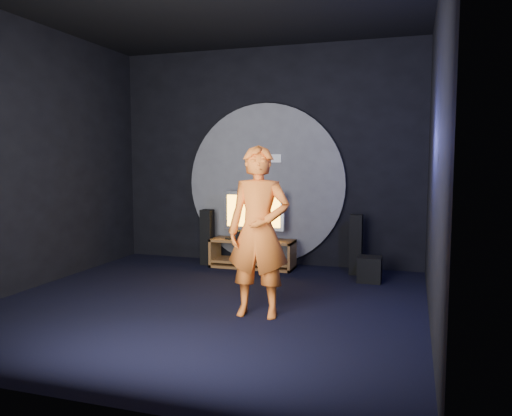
{
  "coord_description": "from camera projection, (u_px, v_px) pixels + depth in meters",
  "views": [
    {
      "loc": [
        2.3,
        -5.33,
        1.7
      ],
      "look_at": [
        0.28,
        1.05,
        1.05
      ],
      "focal_mm": 35.0,
      "sensor_mm": 36.0,
      "label": 1
    }
  ],
  "objects": [
    {
      "name": "wall_disc_panel",
      "position": [
        266.0,
        184.0,
        8.11
      ],
      "size": [
        2.6,
        0.11,
        2.6
      ],
      "color": "#515156",
      "rests_on": "ground"
    },
    {
      "name": "center_speaker",
      "position": [
        250.0,
        236.0,
        7.7
      ],
      "size": [
        0.4,
        0.15,
        0.15
      ],
      "primitive_type": "cube",
      "color": "black",
      "rests_on": "media_console"
    },
    {
      "name": "subwoofer",
      "position": [
        370.0,
        269.0,
        6.95
      ],
      "size": [
        0.32,
        0.32,
        0.35
      ],
      "primitive_type": "cube",
      "color": "black",
      "rests_on": "ground"
    },
    {
      "name": "right_wall",
      "position": [
        435.0,
        155.0,
        4.99
      ],
      "size": [
        0.04,
        5.0,
        3.5
      ],
      "primitive_type": "cube",
      "color": "black",
      "rests_on": "ground"
    },
    {
      "name": "remote",
      "position": [
        231.0,
        239.0,
        7.83
      ],
      "size": [
        0.18,
        0.05,
        0.02
      ],
      "primitive_type": "cube",
      "color": "black",
      "rests_on": "media_console"
    },
    {
      "name": "player",
      "position": [
        259.0,
        232.0,
        5.37
      ],
      "size": [
        0.71,
        0.49,
        1.85
      ],
      "primitive_type": "imported",
      "rotation": [
        0.0,
        0.0,
        0.08
      ],
      "color": "orange",
      "rests_on": "ground"
    },
    {
      "name": "tv",
      "position": [
        254.0,
        213.0,
        7.87
      ],
      "size": [
        0.98,
        0.22,
        0.75
      ],
      "color": "silver",
      "rests_on": "media_console"
    },
    {
      "name": "back_wall",
      "position": [
        267.0,
        157.0,
        8.12
      ],
      "size": [
        5.0,
        0.04,
        3.5
      ],
      "primitive_type": "cube",
      "color": "black",
      "rests_on": "ground"
    },
    {
      "name": "tower_speaker_left",
      "position": [
        207.0,
        237.0,
        8.1
      ],
      "size": [
        0.18,
        0.2,
        0.89
      ],
      "primitive_type": "cube",
      "color": "black",
      "rests_on": "ground"
    },
    {
      "name": "media_console",
      "position": [
        253.0,
        255.0,
        7.87
      ],
      "size": [
        1.32,
        0.45,
        0.45
      ],
      "color": "olive",
      "rests_on": "ground"
    },
    {
      "name": "floor",
      "position": [
        207.0,
        303.0,
        5.91
      ],
      "size": [
        5.0,
        5.0,
        0.0
      ],
      "primitive_type": "plane",
      "color": "black",
      "rests_on": "ground"
    },
    {
      "name": "tower_speaker_right",
      "position": [
        356.0,
        244.0,
        7.39
      ],
      "size": [
        0.18,
        0.2,
        0.89
      ],
      "primitive_type": "cube",
      "color": "black",
      "rests_on": "ground"
    },
    {
      "name": "front_wall",
      "position": [
        58.0,
        152.0,
        3.37
      ],
      "size": [
        5.0,
        0.04,
        3.5
      ],
      "primitive_type": "cube",
      "color": "black",
      "rests_on": "ground"
    },
    {
      "name": "left_wall",
      "position": [
        29.0,
        156.0,
        6.5
      ],
      "size": [
        0.04,
        5.0,
        3.5
      ],
      "primitive_type": "cube",
      "color": "black",
      "rests_on": "ground"
    }
  ]
}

